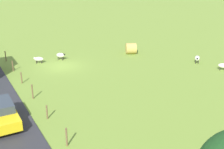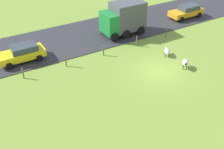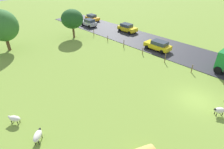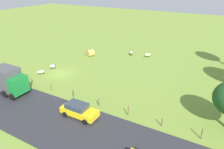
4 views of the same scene
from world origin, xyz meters
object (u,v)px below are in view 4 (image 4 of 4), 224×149
object	(u,v)px
sheep_1	(131,53)
sheep_2	(41,72)
sheep_0	(53,66)
car_1	(79,110)
hay_bale_0	(90,53)
truck_0	(9,80)
sheep_3	(148,55)

from	to	relation	value
sheep_1	sheep_2	bearing A→B (deg)	-29.19
sheep_0	car_1	bearing A→B (deg)	54.96
hay_bale_0	truck_0	world-z (taller)	truck_0
sheep_2	hay_bale_0	size ratio (longest dim) A/B	0.86
sheep_1	car_1	distance (m)	22.57
sheep_0	sheep_3	size ratio (longest dim) A/B	0.93
sheep_1	sheep_2	world-z (taller)	sheep_1
sheep_0	truck_0	bearing A→B (deg)	6.36
sheep_1	sheep_2	xyz separation A→B (m)	(16.06, -8.97, -0.09)
sheep_1	sheep_3	distance (m)	3.36
sheep_2	sheep_0	bearing A→B (deg)	179.42
sheep_1	car_1	xyz separation A→B (m)	(22.27, 3.69, 0.31)
truck_0	hay_bale_0	bearing A→B (deg)	177.35
sheep_2	truck_0	bearing A→B (deg)	9.17
sheep_2	truck_0	world-z (taller)	truck_0
sheep_0	hay_bale_0	bearing A→B (deg)	168.21
sheep_2	truck_0	distance (m)	6.70
sheep_2	car_1	distance (m)	14.11
sheep_0	truck_0	world-z (taller)	truck_0
sheep_0	truck_0	xyz separation A→B (m)	(9.11, 1.01, 1.38)
sheep_1	sheep_2	size ratio (longest dim) A/B	1.05
sheep_3	car_1	world-z (taller)	car_1
truck_0	sheep_0	bearing A→B (deg)	-173.64
sheep_1	truck_0	world-z (taller)	truck_0
sheep_1	truck_0	distance (m)	23.91
sheep_1	sheep_3	xyz separation A→B (m)	(-0.59, 3.30, -0.05)
sheep_3	hay_bale_0	distance (m)	11.61
sheep_2	sheep_3	world-z (taller)	sheep_3
sheep_3	sheep_0	bearing A→B (deg)	-41.19
sheep_0	sheep_1	size ratio (longest dim) A/B	0.89
sheep_1	sheep_3	world-z (taller)	sheep_1
sheep_1	hay_bale_0	bearing A→B (deg)	-57.26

